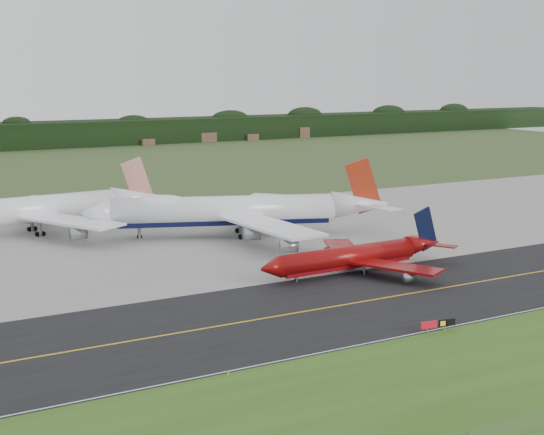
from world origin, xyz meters
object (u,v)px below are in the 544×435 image
at_px(jet_star_tail, 34,211).
at_px(jet_red_737, 357,256).
at_px(jet_ba_747, 235,210).
at_px(taxiway_sign, 438,324).

bearing_deg(jet_star_tail, jet_red_737, -54.10).
distance_m(jet_ba_747, jet_red_737, 38.11).
bearing_deg(jet_ba_747, jet_red_737, -80.89).
bearing_deg(jet_red_737, jet_ba_747, 99.11).
distance_m(jet_red_737, jet_star_tail, 74.87).
xyz_separation_m(jet_ba_747, jet_star_tail, (-37.87, 23.09, -0.47)).
relative_size(jet_ba_747, jet_star_tail, 1.08).
xyz_separation_m(jet_ba_747, jet_red_737, (6.02, -37.53, -2.80)).
distance_m(jet_star_tail, taxiway_sign, 99.08).
distance_m(jet_ba_747, jet_star_tail, 44.35).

